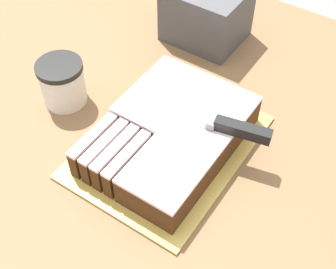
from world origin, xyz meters
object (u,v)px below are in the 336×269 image
Objects in this scene: cake_board at (168,146)px; storage_box at (206,13)px; cake at (171,133)px; knife at (226,126)px; coffee_cup at (62,83)px.

cake_board is 2.08× the size of storage_box.
knife reaches higher than cake.
coffee_cup is at bearing -3.09° from knife.
cake_board is at bearing 2.44° from coffee_cup.
coffee_cup reaches higher than knife.
cake is 1.80× the size of storage_box.
cake is at bearing 55.76° from cake_board.
cake_board is 1.34× the size of knife.
storage_box reaches higher than knife.
cake is at bearing 3.64° from coffee_cup.
storage_box reaches higher than cake_board.
knife is 0.36m from storage_box.
knife is at bearing -53.94° from storage_box.
cake is 1.16× the size of knife.
storage_box is (-0.21, 0.29, -0.01)m from knife.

